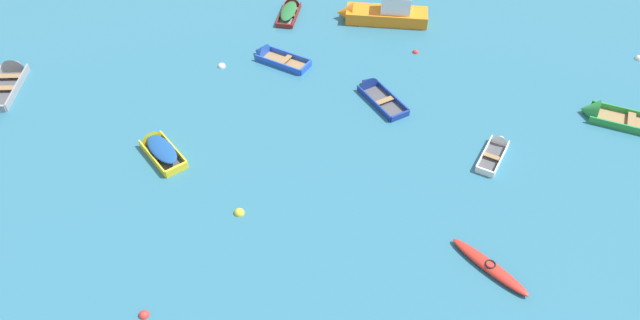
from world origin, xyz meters
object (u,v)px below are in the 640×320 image
at_px(motor_launch_orange_back_row_left, 381,12).
at_px(kayak_red_far_right, 490,266).
at_px(rowboat_green_near_camera, 603,115).
at_px(rowboat_deep_blue_center, 372,90).
at_px(mooring_buoy_near_foreground, 415,52).
at_px(mooring_buoy_trailing, 639,59).
at_px(rowboat_grey_back_row_right, 11,75).
at_px(mooring_buoy_outer_edge, 239,213).
at_px(rowboat_white_far_left, 497,147).
at_px(rowboat_blue_distant_center, 270,56).
at_px(rowboat_maroon_near_left, 290,9).
at_px(mooring_buoy_between_boats_right, 222,67).
at_px(rowboat_yellow_near_right, 158,146).
at_px(mooring_buoy_central, 144,315).

bearing_deg(motor_launch_orange_back_row_left, kayak_red_far_right, -74.15).
bearing_deg(rowboat_green_near_camera, rowboat_deep_blue_center, 176.75).
bearing_deg(mooring_buoy_near_foreground, mooring_buoy_trailing, 3.97).
distance_m(rowboat_grey_back_row_right, kayak_red_far_right, 25.52).
height_order(mooring_buoy_trailing, mooring_buoy_outer_edge, mooring_buoy_trailing).
xyz_separation_m(rowboat_white_far_left, rowboat_blue_distant_center, (-11.60, 5.98, 0.02)).
bearing_deg(mooring_buoy_outer_edge, rowboat_green_near_camera, 26.87).
xyz_separation_m(rowboat_maroon_near_left, rowboat_blue_distant_center, (-0.36, -4.94, -0.07)).
xyz_separation_m(rowboat_green_near_camera, mooring_buoy_trailing, (3.06, 5.35, -0.17)).
bearing_deg(mooring_buoy_near_foreground, motor_launch_orange_back_row_left, 123.78).
distance_m(motor_launch_orange_back_row_left, mooring_buoy_between_boats_right, 10.03).
relative_size(kayak_red_far_right, mooring_buoy_between_boats_right, 7.25).
height_order(rowboat_maroon_near_left, rowboat_white_far_left, rowboat_maroon_near_left).
bearing_deg(mooring_buoy_near_foreground, rowboat_yellow_near_right, -140.76).
bearing_deg(mooring_buoy_between_boats_right, rowboat_green_near_camera, -5.61).
bearing_deg(mooring_buoy_trailing, mooring_buoy_central, -139.09).
bearing_deg(kayak_red_far_right, rowboat_yellow_near_right, 161.48).
bearing_deg(motor_launch_orange_back_row_left, rowboat_white_far_left, -61.33).
height_order(rowboat_maroon_near_left, kayak_red_far_right, rowboat_maroon_near_left).
xyz_separation_m(rowboat_green_near_camera, rowboat_yellow_near_right, (-20.57, -4.92, 0.10)).
xyz_separation_m(mooring_buoy_trailing, mooring_buoy_outer_edge, (-19.17, -13.52, 0.00)).
height_order(rowboat_deep_blue_center, rowboat_maroon_near_left, rowboat_deep_blue_center).
bearing_deg(mooring_buoy_near_foreground, mooring_buoy_between_boats_right, -165.73).
bearing_deg(rowboat_blue_distant_center, motor_launch_orange_back_row_left, 38.47).
height_order(rowboat_blue_distant_center, motor_launch_orange_back_row_left, motor_launch_orange_back_row_left).
bearing_deg(rowboat_blue_distant_center, mooring_buoy_outer_edge, -85.96).
xyz_separation_m(rowboat_yellow_near_right, mooring_buoy_central, (2.16, -8.33, -0.27)).
bearing_deg(rowboat_blue_distant_center, rowboat_maroon_near_left, 85.80).
xyz_separation_m(rowboat_white_far_left, mooring_buoy_central, (-13.11, -10.26, -0.14)).
distance_m(rowboat_blue_distant_center, mooring_buoy_between_boats_right, 2.66).
bearing_deg(rowboat_maroon_near_left, kayak_red_far_right, -59.60).
relative_size(rowboat_maroon_near_left, kayak_red_far_right, 1.04).
relative_size(rowboat_grey_back_row_right, mooring_buoy_trailing, 10.00).
relative_size(mooring_buoy_near_foreground, mooring_buoy_between_boats_right, 0.79).
xyz_separation_m(rowboat_yellow_near_right, mooring_buoy_between_boats_right, (1.26, 6.82, -0.27)).
relative_size(rowboat_green_near_camera, rowboat_yellow_near_right, 1.44).
bearing_deg(rowboat_maroon_near_left, rowboat_deep_blue_center, -53.76).
bearing_deg(rowboat_grey_back_row_right, kayak_red_far_right, -21.35).
distance_m(rowboat_white_far_left, mooring_buoy_outer_edge, 11.99).
height_order(rowboat_grey_back_row_right, mooring_buoy_trailing, rowboat_grey_back_row_right).
height_order(mooring_buoy_between_boats_right, mooring_buoy_outer_edge, mooring_buoy_outer_edge).
bearing_deg(rowboat_blue_distant_center, mooring_buoy_near_foreground, 10.90).
xyz_separation_m(rowboat_maroon_near_left, mooring_buoy_near_foreground, (7.52, -3.42, -0.23)).
height_order(motor_launch_orange_back_row_left, mooring_buoy_trailing, motor_launch_orange_back_row_left).
distance_m(rowboat_green_near_camera, motor_launch_orange_back_row_left, 13.46).
height_order(rowboat_grey_back_row_right, motor_launch_orange_back_row_left, motor_launch_orange_back_row_left).
relative_size(rowboat_grey_back_row_right, mooring_buoy_between_boats_right, 10.67).
bearing_deg(rowboat_yellow_near_right, rowboat_deep_blue_center, 30.63).
bearing_deg(mooring_buoy_between_boats_right, motor_launch_orange_back_row_left, 34.81).
bearing_deg(mooring_buoy_central, rowboat_maroon_near_left, 84.95).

